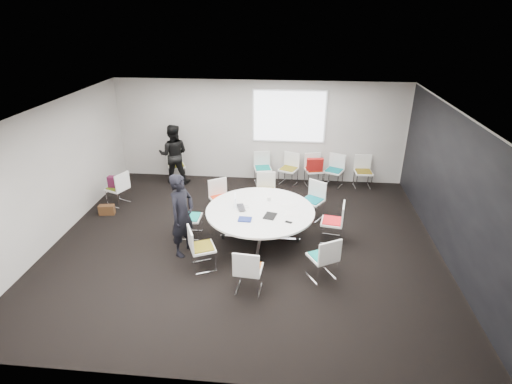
# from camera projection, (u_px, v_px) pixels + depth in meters

# --- Properties ---
(room_shell) EXTENTS (8.08, 7.08, 2.88)m
(room_shell) POSITION_uv_depth(u_px,v_px,m) (249.00, 182.00, 7.88)
(room_shell) COLOR black
(room_shell) RESTS_ON ground
(conference_table) EXTENTS (2.25, 2.25, 0.73)m
(conference_table) POSITION_uv_depth(u_px,v_px,m) (260.00, 218.00, 8.34)
(conference_table) COLOR silver
(conference_table) RESTS_ON ground
(projection_screen) EXTENTS (1.90, 0.03, 1.35)m
(projection_screen) POSITION_uv_depth(u_px,v_px,m) (289.00, 117.00, 10.75)
(projection_screen) COLOR white
(projection_screen) RESTS_ON room_shell
(chair_ring_a) EXTENTS (0.52, 0.53, 0.88)m
(chair_ring_a) POSITION_uv_depth(u_px,v_px,m) (332.00, 229.00, 8.45)
(chair_ring_a) COLOR silver
(chair_ring_a) RESTS_ON ground
(chair_ring_b) EXTENTS (0.63, 0.63, 0.88)m
(chair_ring_b) POSITION_uv_depth(u_px,v_px,m) (312.00, 207.00, 9.36)
(chair_ring_b) COLOR silver
(chair_ring_b) RESTS_ON ground
(chair_ring_c) EXTENTS (0.49, 0.48, 0.88)m
(chair_ring_c) POSITION_uv_depth(u_px,v_px,m) (266.00, 197.00, 9.83)
(chair_ring_c) COLOR silver
(chair_ring_c) RESTS_ON ground
(chair_ring_d) EXTENTS (0.63, 0.62, 0.88)m
(chair_ring_d) POSITION_uv_depth(u_px,v_px,m) (221.00, 205.00, 9.45)
(chair_ring_d) COLOR silver
(chair_ring_d) RESTS_ON ground
(chair_ring_e) EXTENTS (0.45, 0.47, 0.88)m
(chair_ring_e) POSITION_uv_depth(u_px,v_px,m) (190.00, 225.00, 8.61)
(chair_ring_e) COLOR silver
(chair_ring_e) RESTS_ON ground
(chair_ring_f) EXTENTS (0.60, 0.60, 0.88)m
(chair_ring_f) POSITION_uv_depth(u_px,v_px,m) (202.00, 255.00, 7.55)
(chair_ring_f) COLOR silver
(chair_ring_f) RESTS_ON ground
(chair_ring_g) EXTENTS (0.50, 0.48, 0.88)m
(chair_ring_g) POSITION_uv_depth(u_px,v_px,m) (248.00, 277.00, 6.93)
(chair_ring_g) COLOR silver
(chair_ring_g) RESTS_ON ground
(chair_ring_h) EXTENTS (0.62, 0.62, 0.88)m
(chair_ring_h) POSITION_uv_depth(u_px,v_px,m) (322.00, 265.00, 7.27)
(chair_ring_h) COLOR silver
(chair_ring_h) RESTS_ON ground
(chair_back_a) EXTENTS (0.55, 0.54, 0.88)m
(chair_back_a) POSITION_uv_depth(u_px,v_px,m) (263.00, 174.00, 11.20)
(chair_back_a) COLOR silver
(chair_back_a) RESTS_ON ground
(chair_back_b) EXTENTS (0.60, 0.59, 0.88)m
(chair_back_b) POSITION_uv_depth(u_px,v_px,m) (289.00, 175.00, 11.15)
(chair_back_b) COLOR silver
(chair_back_b) RESTS_ON ground
(chair_back_c) EXTENTS (0.56, 0.55, 0.88)m
(chair_back_c) POSITION_uv_depth(u_px,v_px,m) (313.00, 176.00, 11.09)
(chair_back_c) COLOR silver
(chair_back_c) RESTS_ON ground
(chair_back_d) EXTENTS (0.61, 0.60, 0.88)m
(chair_back_d) POSITION_uv_depth(u_px,v_px,m) (334.00, 176.00, 11.04)
(chair_back_d) COLOR silver
(chair_back_d) RESTS_ON ground
(chair_back_e) EXTENTS (0.49, 0.47, 0.88)m
(chair_back_e) POSITION_uv_depth(u_px,v_px,m) (363.00, 178.00, 10.96)
(chair_back_e) COLOR silver
(chair_back_e) RESTS_ON ground
(chair_spare_left) EXTENTS (0.59, 0.60, 0.88)m
(chair_spare_left) POSITION_uv_depth(u_px,v_px,m) (119.00, 195.00, 9.98)
(chair_spare_left) COLOR silver
(chair_spare_left) RESTS_ON ground
(chair_person_back) EXTENTS (0.61, 0.60, 0.88)m
(chair_person_back) POSITION_uv_depth(u_px,v_px,m) (177.00, 171.00, 11.40)
(chair_person_back) COLOR silver
(chair_person_back) RESTS_ON ground
(person_main) EXTENTS (0.62, 0.73, 1.71)m
(person_main) POSITION_uv_depth(u_px,v_px,m) (182.00, 215.00, 7.78)
(person_main) COLOR black
(person_main) RESTS_ON ground
(person_back) EXTENTS (0.88, 0.73, 1.68)m
(person_back) POSITION_uv_depth(u_px,v_px,m) (174.00, 154.00, 11.01)
(person_back) COLOR black
(person_back) RESTS_ON ground
(laptop) EXTENTS (0.32, 0.40, 0.03)m
(laptop) POSITION_uv_depth(u_px,v_px,m) (243.00, 207.00, 8.32)
(laptop) COLOR #333338
(laptop) RESTS_ON conference_table
(laptop_lid) EXTENTS (0.06, 0.30, 0.22)m
(laptop_lid) POSITION_uv_depth(u_px,v_px,m) (235.00, 201.00, 8.35)
(laptop_lid) COLOR silver
(laptop_lid) RESTS_ON conference_table
(notebook_black) EXTENTS (0.28, 0.34, 0.02)m
(notebook_black) POSITION_uv_depth(u_px,v_px,m) (270.00, 216.00, 7.99)
(notebook_black) COLOR black
(notebook_black) RESTS_ON conference_table
(tablet_folio) EXTENTS (0.27, 0.21, 0.03)m
(tablet_folio) POSITION_uv_depth(u_px,v_px,m) (245.00, 219.00, 7.86)
(tablet_folio) COLOR navy
(tablet_folio) RESTS_ON conference_table
(papers_right) EXTENTS (0.37, 0.35, 0.00)m
(papers_right) POSITION_uv_depth(u_px,v_px,m) (289.00, 205.00, 8.43)
(papers_right) COLOR white
(papers_right) RESTS_ON conference_table
(papers_front) EXTENTS (0.34, 0.27, 0.00)m
(papers_front) POSITION_uv_depth(u_px,v_px,m) (292.00, 214.00, 8.09)
(papers_front) COLOR white
(papers_front) RESTS_ON conference_table
(cup) EXTENTS (0.08, 0.08, 0.09)m
(cup) POSITION_uv_depth(u_px,v_px,m) (269.00, 199.00, 8.62)
(cup) COLOR white
(cup) RESTS_ON conference_table
(phone) EXTENTS (0.16, 0.12, 0.01)m
(phone) POSITION_uv_depth(u_px,v_px,m) (289.00, 222.00, 7.77)
(phone) COLOR black
(phone) RESTS_ON conference_table
(maroon_bag) EXTENTS (0.40, 0.14, 0.28)m
(maroon_bag) POSITION_uv_depth(u_px,v_px,m) (116.00, 182.00, 9.84)
(maroon_bag) COLOR #511532
(maroon_bag) RESTS_ON chair_spare_left
(brown_bag) EXTENTS (0.38, 0.22, 0.24)m
(brown_bag) POSITION_uv_depth(u_px,v_px,m) (107.00, 210.00, 9.57)
(brown_bag) COLOR #482C17
(brown_bag) RESTS_ON ground
(red_jacket) EXTENTS (0.46, 0.22, 0.36)m
(red_jacket) POSITION_uv_depth(u_px,v_px,m) (315.00, 164.00, 10.71)
(red_jacket) COLOR #9E1513
(red_jacket) RESTS_ON chair_back_c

